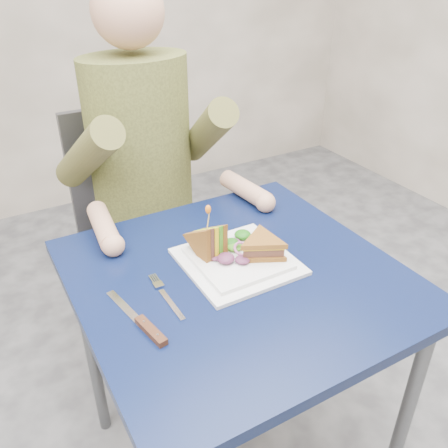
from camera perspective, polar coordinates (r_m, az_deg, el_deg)
table at (r=1.19m, az=1.61°, el=-8.98°), size 0.75×0.75×0.73m
chair at (r=1.80m, az=-10.25°, el=1.10°), size 0.42×0.40×0.93m
diner at (r=1.55m, az=-10.03°, el=11.41°), size 0.54×0.59×0.74m
plate at (r=1.17m, az=1.64°, el=-4.37°), size 0.26×0.26×0.02m
sandwich_flat at (r=1.16m, az=4.63°, el=-2.74°), size 0.18×0.18×0.05m
sandwich_upright at (r=1.16m, az=-1.84°, el=-2.21°), size 0.08×0.13×0.13m
fork at (r=1.08m, az=-6.90°, el=-8.73°), size 0.02×0.18×0.01m
knife at (r=1.01m, az=-9.41°, el=-12.01°), size 0.06×0.22×0.02m
toothpick at (r=1.13m, az=-1.90°, el=0.53°), size 0.01×0.01×0.06m
toothpick_frill at (r=1.11m, az=-1.92°, el=1.78°), size 0.01×0.01×0.02m
lettuce_spill at (r=1.17m, az=1.61°, el=-3.21°), size 0.15×0.13×0.02m
onion_ring at (r=1.17m, az=2.16°, el=-2.99°), size 0.04×0.04×0.02m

